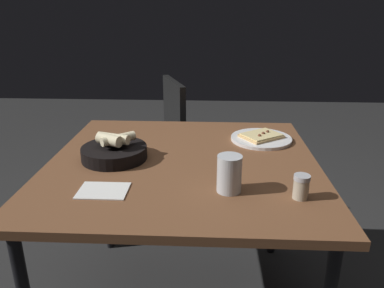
{
  "coord_description": "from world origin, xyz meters",
  "views": [
    {
      "loc": [
        -0.1,
        1.34,
        1.31
      ],
      "look_at": [
        -0.03,
        -0.09,
        0.78
      ],
      "focal_mm": 34.93,
      "sensor_mm": 36.0,
      "label": 1
    }
  ],
  "objects_px": {
    "pizza_plate": "(261,138)",
    "pepper_shaker": "(301,188)",
    "dining_table": "(183,174)",
    "bread_basket": "(114,151)",
    "chair_near": "(157,140)",
    "beer_glass": "(229,176)"
  },
  "relations": [
    {
      "from": "bread_basket",
      "to": "pepper_shaker",
      "type": "distance_m",
      "value": 0.72
    },
    {
      "from": "pizza_plate",
      "to": "beer_glass",
      "type": "xyz_separation_m",
      "value": [
        0.17,
        0.5,
        0.04
      ]
    },
    {
      "from": "pizza_plate",
      "to": "pepper_shaker",
      "type": "xyz_separation_m",
      "value": [
        -0.06,
        0.53,
        0.02
      ]
    },
    {
      "from": "dining_table",
      "to": "pizza_plate",
      "type": "bearing_deg",
      "value": -143.54
    },
    {
      "from": "dining_table",
      "to": "bread_basket",
      "type": "distance_m",
      "value": 0.29
    },
    {
      "from": "pizza_plate",
      "to": "pepper_shaker",
      "type": "distance_m",
      "value": 0.54
    },
    {
      "from": "pepper_shaker",
      "to": "chair_near",
      "type": "xyz_separation_m",
      "value": [
        0.62,
        -1.17,
        -0.27
      ]
    },
    {
      "from": "pizza_plate",
      "to": "chair_near",
      "type": "relative_size",
      "value": 0.31
    },
    {
      "from": "bread_basket",
      "to": "chair_near",
      "type": "relative_size",
      "value": 0.29
    },
    {
      "from": "dining_table",
      "to": "chair_near",
      "type": "relative_size",
      "value": 1.18
    },
    {
      "from": "dining_table",
      "to": "beer_glass",
      "type": "xyz_separation_m",
      "value": [
        -0.17,
        0.25,
        0.12
      ]
    },
    {
      "from": "pizza_plate",
      "to": "bread_basket",
      "type": "height_order",
      "value": "bread_basket"
    },
    {
      "from": "pepper_shaker",
      "to": "beer_glass",
      "type": "bearing_deg",
      "value": -9.78
    },
    {
      "from": "chair_near",
      "to": "dining_table",
      "type": "bearing_deg",
      "value": 104.93
    },
    {
      "from": "beer_glass",
      "to": "chair_near",
      "type": "relative_size",
      "value": 0.14
    },
    {
      "from": "beer_glass",
      "to": "pepper_shaker",
      "type": "xyz_separation_m",
      "value": [
        -0.22,
        0.04,
        -0.02
      ]
    },
    {
      "from": "pizza_plate",
      "to": "beer_glass",
      "type": "bearing_deg",
      "value": 71.51
    },
    {
      "from": "dining_table",
      "to": "pizza_plate",
      "type": "distance_m",
      "value": 0.42
    },
    {
      "from": "dining_table",
      "to": "bread_basket",
      "type": "height_order",
      "value": "bread_basket"
    },
    {
      "from": "pizza_plate",
      "to": "bread_basket",
      "type": "bearing_deg",
      "value": 22.12
    },
    {
      "from": "pizza_plate",
      "to": "pepper_shaker",
      "type": "height_order",
      "value": "pepper_shaker"
    },
    {
      "from": "dining_table",
      "to": "pizza_plate",
      "type": "relative_size",
      "value": 3.85
    }
  ]
}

